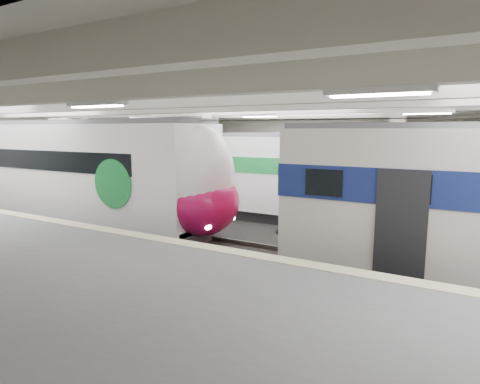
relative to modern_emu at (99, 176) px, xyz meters
The scene contains 3 objects.
station_hall 7.19m from the modern_emu, 14.09° to the right, with size 36.00×24.00×5.75m.
modern_emu is the anchor object (origin of this frame).
far_train 5.78m from the modern_emu, 72.26° to the left, with size 13.16×2.70×4.23m.
Camera 1 is at (7.21, -12.31, 4.38)m, focal length 30.00 mm.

